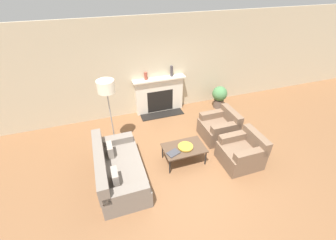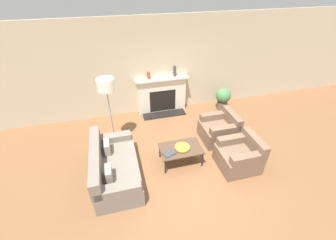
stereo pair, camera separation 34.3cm
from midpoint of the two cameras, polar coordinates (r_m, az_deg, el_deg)
The scene contains 13 objects.
ground_plane at distance 5.53m, azimuth 7.65°, elevation -11.05°, with size 18.00×18.00×0.00m, color brown.
wall_back at distance 6.93m, azimuth 0.23°, elevation 13.47°, with size 18.00×0.06×2.90m.
fireplace at distance 7.15m, azimuth -0.14°, elevation 6.31°, with size 1.63×0.59×1.15m.
couch at distance 5.08m, azimuth -11.82°, elevation -11.77°, with size 0.95×1.81×0.84m.
armchair_near at distance 5.55m, azimuth 19.47°, elevation -8.57°, with size 0.88×0.84×0.78m.
armchair_far at distance 6.22m, azimuth 14.53°, elevation -2.36°, with size 0.88×0.84×0.78m.
coffee_table at distance 5.30m, azimuth 5.13°, elevation -7.42°, with size 0.97×0.63×0.42m.
bowl at distance 5.25m, azimuth 5.53°, elevation -6.98°, with size 0.35×0.35×0.05m.
book at distance 5.11m, azimuth 2.31°, elevation -8.46°, with size 0.33×0.28×0.02m.
floor_lamp at distance 5.43m, azimuth -13.59°, elevation 7.30°, with size 0.41×0.41×1.82m.
mantel_vase_left at distance 6.78m, azimuth -3.51°, elevation 11.20°, with size 0.10×0.10×0.23m.
mantel_vase_center_left at distance 6.95m, azimuth 3.14°, elevation 12.24°, with size 0.08×0.08×0.33m.
potted_plant at distance 7.56m, azimuth 15.08°, elevation 5.54°, with size 0.48×0.48×0.74m.
Camera 2 is at (-1.52, -3.60, 3.89)m, focal length 24.00 mm.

